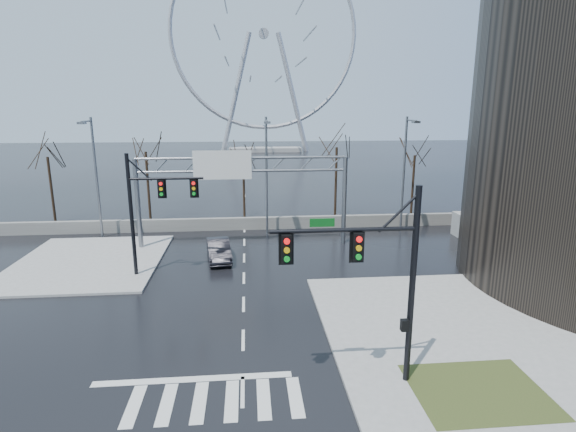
{
  "coord_description": "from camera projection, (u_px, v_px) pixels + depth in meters",
  "views": [
    {
      "loc": [
        0.36,
        -19.4,
        10.7
      ],
      "look_at": [
        2.89,
        8.27,
        4.0
      ],
      "focal_mm": 28.0,
      "sensor_mm": 36.0,
      "label": 1
    }
  ],
  "objects": [
    {
      "name": "signal_mast_far",
      "position": [
        149.0,
        204.0,
        28.28
      ],
      "size": [
        4.72,
        0.41,
        8.0
      ],
      "color": "black",
      "rests_on": "ground"
    },
    {
      "name": "car",
      "position": [
        219.0,
        250.0,
        32.36
      ],
      "size": [
        2.14,
        4.64,
        1.47
      ],
      "primitive_type": "imported",
      "rotation": [
        0.0,
        0.0,
        0.13
      ],
      "color": "black",
      "rests_on": "ground"
    },
    {
      "name": "signal_mast_near",
      "position": [
        378.0,
        269.0,
        16.66
      ],
      "size": [
        5.52,
        0.41,
        8.0
      ],
      "color": "black",
      "rests_on": "ground"
    },
    {
      "name": "sidewalk_right_ext",
      "position": [
        430.0,
        311.0,
        24.06
      ],
      "size": [
        12.0,
        10.0,
        0.15
      ],
      "primitive_type": "cube",
      "color": "gray",
      "rests_on": "ground"
    },
    {
      "name": "grass_strip",
      "position": [
        478.0,
        391.0,
        17.18
      ],
      "size": [
        5.0,
        4.0,
        0.02
      ],
      "primitive_type": "cube",
      "color": "#33421B",
      "rests_on": "sidewalk_near"
    },
    {
      "name": "tree_right",
      "position": [
        336.0,
        156.0,
        43.35
      ],
      "size": [
        3.9,
        3.9,
        7.8
      ],
      "color": "black",
      "rests_on": "ground"
    },
    {
      "name": "streetlight_mid",
      "position": [
        267.0,
        167.0,
        37.64
      ],
      "size": [
        0.5,
        2.55,
        10.0
      ],
      "color": "slate",
      "rests_on": "ground"
    },
    {
      "name": "barrier_wall",
      "position": [
        244.0,
        223.0,
        40.49
      ],
      "size": [
        52.0,
        0.5,
        1.1
      ],
      "primitive_type": "cube",
      "color": "slate",
      "rests_on": "ground"
    },
    {
      "name": "ferris_wheel",
      "position": [
        264.0,
        42.0,
        107.54
      ],
      "size": [
        45.0,
        6.0,
        50.91
      ],
      "color": "gray",
      "rests_on": "ground"
    },
    {
      "name": "sidewalk_far",
      "position": [
        89.0,
        262.0,
        31.88
      ],
      "size": [
        10.0,
        12.0,
        0.15
      ],
      "primitive_type": "cube",
      "color": "gray",
      "rests_on": "ground"
    },
    {
      "name": "sign_gantry",
      "position": [
        238.0,
        182.0,
        34.49
      ],
      "size": [
        16.36,
        0.4,
        7.6
      ],
      "color": "slate",
      "rests_on": "ground"
    },
    {
      "name": "tree_far_left",
      "position": [
        48.0,
        165.0,
        41.59
      ],
      "size": [
        3.5,
        3.5,
        7.0
      ],
      "color": "black",
      "rests_on": "ground"
    },
    {
      "name": "tree_center",
      "position": [
        243.0,
        166.0,
        43.76
      ],
      "size": [
        3.25,
        3.25,
        6.5
      ],
      "color": "black",
      "rests_on": "ground"
    },
    {
      "name": "streetlight_right",
      "position": [
        406.0,
        165.0,
        38.7
      ],
      "size": [
        0.5,
        2.55,
        10.0
      ],
      "color": "slate",
      "rests_on": "ground"
    },
    {
      "name": "ground",
      "position": [
        243.0,
        340.0,
        21.26
      ],
      "size": [
        260.0,
        260.0,
        0.0
      ],
      "primitive_type": "plane",
      "color": "black",
      "rests_on": "ground"
    },
    {
      "name": "tree_far_right",
      "position": [
        414.0,
        162.0,
        44.73
      ],
      "size": [
        3.4,
        3.4,
        6.8
      ],
      "color": "black",
      "rests_on": "ground"
    },
    {
      "name": "tree_left",
      "position": [
        146.0,
        160.0,
        41.81
      ],
      "size": [
        3.75,
        3.75,
        7.5
      ],
      "color": "black",
      "rests_on": "ground"
    },
    {
      "name": "streetlight_left",
      "position": [
        94.0,
        169.0,
        36.4
      ],
      "size": [
        0.5,
        2.55,
        10.0
      ],
      "color": "slate",
      "rests_on": "ground"
    }
  ]
}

